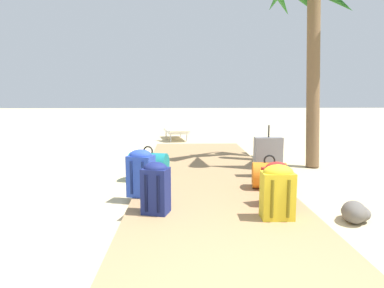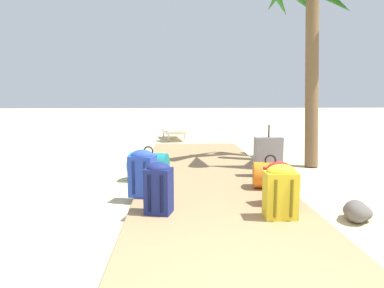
{
  "view_description": "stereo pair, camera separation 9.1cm",
  "coord_description": "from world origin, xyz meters",
  "px_view_note": "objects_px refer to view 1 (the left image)",
  "views": [
    {
      "loc": [
        -0.43,
        -1.8,
        1.39
      ],
      "look_at": [
        -0.24,
        4.12,
        0.55
      ],
      "focal_mm": 33.11,
      "sensor_mm": 36.0,
      "label": 1
    },
    {
      "loc": [
        -0.52,
        -1.79,
        1.39
      ],
      "look_at": [
        -0.24,
        4.12,
        0.55
      ],
      "focal_mm": 33.11,
      "sensor_mm": 36.0,
      "label": 2
    }
  ],
  "objects_px": {
    "backpack_yellow": "(278,190)",
    "duffel_bag_orange": "(269,175)",
    "backpack_blue": "(141,172)",
    "suitcase_grey": "(268,157)",
    "backpack_red": "(276,182)",
    "backpack_navy": "(156,186)",
    "lounge_chair": "(177,129)",
    "duffel_bag_teal": "(148,164)"
  },
  "relations": [
    {
      "from": "suitcase_grey",
      "to": "backpack_yellow",
      "type": "bearing_deg",
      "value": -100.97
    },
    {
      "from": "backpack_navy",
      "to": "backpack_blue",
      "type": "bearing_deg",
      "value": 109.47
    },
    {
      "from": "backpack_blue",
      "to": "duffel_bag_teal",
      "type": "distance_m",
      "value": 1.14
    },
    {
      "from": "backpack_yellow",
      "to": "duffel_bag_orange",
      "type": "height_order",
      "value": "backpack_yellow"
    },
    {
      "from": "backpack_red",
      "to": "backpack_navy",
      "type": "bearing_deg",
      "value": -169.38
    },
    {
      "from": "backpack_red",
      "to": "backpack_blue",
      "type": "distance_m",
      "value": 1.7
    },
    {
      "from": "lounge_chair",
      "to": "duffel_bag_orange",
      "type": "bearing_deg",
      "value": -77.2
    },
    {
      "from": "suitcase_grey",
      "to": "duffel_bag_orange",
      "type": "distance_m",
      "value": 0.76
    },
    {
      "from": "backpack_yellow",
      "to": "duffel_bag_orange",
      "type": "xyz_separation_m",
      "value": [
        0.21,
        1.21,
        -0.12
      ]
    },
    {
      "from": "backpack_yellow",
      "to": "backpack_red",
      "type": "relative_size",
      "value": 1.12
    },
    {
      "from": "suitcase_grey",
      "to": "backpack_red",
      "type": "bearing_deg",
      "value": -100.13
    },
    {
      "from": "duffel_bag_teal",
      "to": "lounge_chair",
      "type": "xyz_separation_m",
      "value": [
        0.4,
        5.16,
        0.06
      ]
    },
    {
      "from": "duffel_bag_teal",
      "to": "suitcase_grey",
      "type": "bearing_deg",
      "value": -2.37
    },
    {
      "from": "suitcase_grey",
      "to": "duffel_bag_teal",
      "type": "height_order",
      "value": "suitcase_grey"
    },
    {
      "from": "suitcase_grey",
      "to": "duffel_bag_teal",
      "type": "bearing_deg",
      "value": 177.63
    },
    {
      "from": "suitcase_grey",
      "to": "duffel_bag_orange",
      "type": "bearing_deg",
      "value": -102.47
    },
    {
      "from": "suitcase_grey",
      "to": "duffel_bag_orange",
      "type": "xyz_separation_m",
      "value": [
        -0.16,
        -0.73,
        -0.13
      ]
    },
    {
      "from": "duffel_bag_orange",
      "to": "lounge_chair",
      "type": "distance_m",
      "value": 6.12
    },
    {
      "from": "backpack_blue",
      "to": "duffel_bag_teal",
      "type": "bearing_deg",
      "value": 90.42
    },
    {
      "from": "backpack_yellow",
      "to": "backpack_navy",
      "type": "xyz_separation_m",
      "value": [
        -1.29,
        0.21,
        -0.0
      ]
    },
    {
      "from": "backpack_blue",
      "to": "backpack_red",
      "type": "bearing_deg",
      "value": -13.9
    },
    {
      "from": "backpack_yellow",
      "to": "lounge_chair",
      "type": "xyz_separation_m",
      "value": [
        -1.14,
        7.18,
        -0.06
      ]
    },
    {
      "from": "backpack_yellow",
      "to": "duffel_bag_teal",
      "type": "bearing_deg",
      "value": 127.38
    },
    {
      "from": "backpack_red",
      "to": "duffel_bag_teal",
      "type": "relative_size",
      "value": 0.76
    },
    {
      "from": "duffel_bag_teal",
      "to": "lounge_chair",
      "type": "bearing_deg",
      "value": 85.6
    },
    {
      "from": "backpack_yellow",
      "to": "backpack_red",
      "type": "bearing_deg",
      "value": 76.5
    },
    {
      "from": "suitcase_grey",
      "to": "backpack_navy",
      "type": "relative_size",
      "value": 1.43
    },
    {
      "from": "suitcase_grey",
      "to": "duffel_bag_orange",
      "type": "height_order",
      "value": "suitcase_grey"
    },
    {
      "from": "backpack_blue",
      "to": "lounge_chair",
      "type": "bearing_deg",
      "value": 86.47
    },
    {
      "from": "backpack_yellow",
      "to": "duffel_bag_orange",
      "type": "relative_size",
      "value": 1.15
    },
    {
      "from": "duffel_bag_orange",
      "to": "backpack_navy",
      "type": "relative_size",
      "value": 0.87
    },
    {
      "from": "backpack_yellow",
      "to": "suitcase_grey",
      "type": "distance_m",
      "value": 1.97
    },
    {
      "from": "backpack_red",
      "to": "lounge_chair",
      "type": "distance_m",
      "value": 6.82
    },
    {
      "from": "backpack_blue",
      "to": "suitcase_grey",
      "type": "bearing_deg",
      "value": 28.83
    },
    {
      "from": "backpack_red",
      "to": "backpack_navy",
      "type": "height_order",
      "value": "backpack_navy"
    },
    {
      "from": "backpack_blue",
      "to": "duffel_bag_orange",
      "type": "height_order",
      "value": "backpack_blue"
    },
    {
      "from": "backpack_yellow",
      "to": "backpack_blue",
      "type": "distance_m",
      "value": 1.77
    },
    {
      "from": "backpack_red",
      "to": "lounge_chair",
      "type": "bearing_deg",
      "value": 100.63
    },
    {
      "from": "backpack_blue",
      "to": "duffel_bag_teal",
      "type": "relative_size",
      "value": 0.9
    },
    {
      "from": "backpack_red",
      "to": "duffel_bag_orange",
      "type": "distance_m",
      "value": 0.74
    },
    {
      "from": "suitcase_grey",
      "to": "lounge_chair",
      "type": "xyz_separation_m",
      "value": [
        -1.52,
        5.24,
        -0.07
      ]
    },
    {
      "from": "backpack_blue",
      "to": "duffel_bag_orange",
      "type": "xyz_separation_m",
      "value": [
        1.74,
        0.32,
        -0.14
      ]
    }
  ]
}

